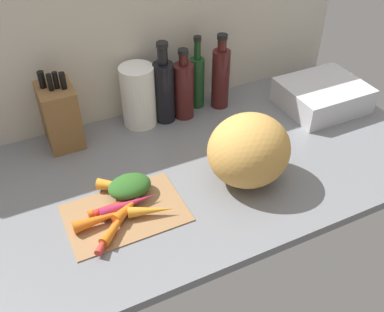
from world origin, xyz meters
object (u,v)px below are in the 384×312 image
Objects in this scene: carrot_5 at (130,204)px; bottle_1 at (184,89)px; carrot_8 at (110,207)px; knife_block at (60,115)px; carrot_1 at (103,218)px; bottle_2 at (197,80)px; carrot_3 at (151,210)px; carrot_4 at (108,234)px; bottle_0 at (164,90)px; carrot_2 at (124,187)px; carrot_6 at (128,208)px; bottle_3 at (221,77)px; paper_towel_roll at (138,96)px; cutting_board at (125,213)px; carrot_0 at (115,206)px; dish_rack at (322,95)px; winter_squash at (249,150)px; carrot_7 at (120,219)px.

bottle_1 is (34.39, 37.31, 8.50)cm from carrot_5.
knife_block is (-3.70, 38.77, 8.77)cm from carrot_8.
bottle_2 is (50.26, 43.57, 8.29)cm from carrot_1.
carrot_3 reaches higher than carrot_4.
bottle_0 reaches higher than carrot_8.
carrot_2 is at bearing 42.00° from carrot_8.
bottle_3 is (50.39, 39.10, 9.56)cm from carrot_6.
knife_block is 0.89× the size of bottle_0.
bottle_2 is (40.88, 34.25, 8.27)cm from carrot_2.
carrot_8 is (3.26, 3.80, -0.45)cm from carrot_1.
carrot_2 is 1.26× the size of carrot_3.
carrot_2 is 35.66cm from knife_block.
bottle_2 is at bearing 3.59° from paper_towel_roll.
bottle_1 is 15.20cm from bottle_3.
carrot_6 is at bearing -79.17° from knife_block.
bottle_3 reaches higher than carrot_4.
cutting_board is 2.18× the size of carrot_0.
bottle_0 is at bearing 49.60° from carrot_0.
dish_rack is at bearing 11.81° from carrot_8.
knife_block is at bearing 99.81° from cutting_board.
bottle_2 is 8.67cm from bottle_3.
winter_squash is at bearing -3.07° from cutting_board.
bottle_1 is at bearing 93.47° from winter_squash.
carrot_1 is 5.03cm from carrot_8.
carrot_0 is at bearing 158.07° from carrot_5.
carrot_6 is 5.33cm from carrot_8.
carrot_8 is at bearing 68.14° from carrot_4.
carrot_4 is (-7.18, -6.84, 1.50)cm from cutting_board.
carrot_6 reaches higher than carrot_5.
bottle_2 reaches higher than paper_towel_roll.
carrot_1 reaches higher than carrot_4.
paper_towel_roll reaches higher than carrot_0.
paper_towel_roll is (26.54, 42.08, 8.52)cm from carrot_1.
carrot_2 is at bearing -138.09° from bottle_1.
carrot_3 is 13.79cm from carrot_4.
cutting_board is 4.78cm from carrot_7.
carrot_8 is 43.18cm from winter_squash.
carrot_0 is 65.35cm from bottle_3.
winter_squash is 1.14× the size of paper_towel_roll.
carrot_2 reaches higher than carrot_4.
carrot_6 is (-1.81, -8.60, 0.04)cm from carrot_2.
carrot_1 is at bearing -122.24° from paper_towel_roll.
carrot_4 is at bearing -142.22° from carrot_6.
carrot_4 is 0.46× the size of bottle_3.
winter_squash is 0.85× the size of dish_rack.
bottle_0 is at bearing -3.86° from knife_block.
cutting_board is 2.43cm from carrot_6.
cutting_board is 1.27× the size of bottle_1.
bottle_1 is at bearing 41.91° from carrot_2.
bottle_2 is at bearing 13.20° from bottle_0.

